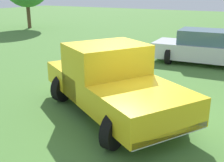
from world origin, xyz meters
TOP-DOWN VIEW (x-y plane):
  - ground_plane at (0.00, 0.00)m, footprint 80.00×80.00m
  - pickup_truck at (0.09, -0.50)m, footprint 4.05×5.04m
  - sedan_near at (-6.49, 0.59)m, footprint 2.45×4.87m

SIDE VIEW (x-z plane):
  - ground_plane at x=0.00m, z-range 0.00..0.00m
  - sedan_near at x=-6.49m, z-range -0.05..1.44m
  - pickup_truck at x=0.09m, z-range 0.03..1.84m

